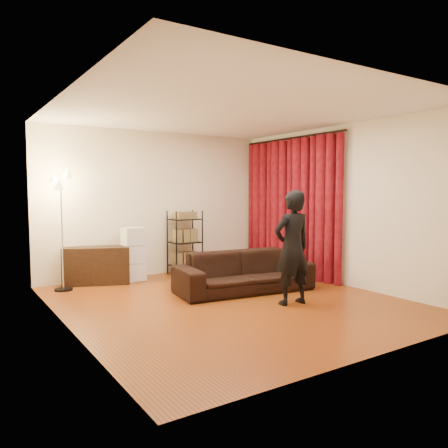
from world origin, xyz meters
TOP-DOWN VIEW (x-y plane):
  - floor at (0.00, 0.00)m, footprint 5.00×5.00m
  - ceiling at (0.00, 0.00)m, footprint 5.00×5.00m
  - wall_back at (0.00, 2.50)m, footprint 5.00×0.00m
  - wall_front at (0.00, -2.50)m, footprint 5.00×0.00m
  - wall_left at (-2.25, 0.00)m, footprint 0.00×5.00m
  - wall_right at (2.25, 0.00)m, footprint 0.00×5.00m
  - curtain_rod at (2.15, 1.12)m, footprint 0.04×2.65m
  - curtain at (2.13, 1.12)m, footprint 0.22×2.65m
  - sofa at (0.54, 0.40)m, footprint 2.25×1.11m
  - person at (0.66, -0.59)m, footprint 0.61×0.42m
  - media_cabinet at (-1.25, 2.23)m, footprint 1.17×0.80m
  - storage_boxes at (-0.62, 2.15)m, footprint 0.40×0.32m
  - wire_shelf at (0.45, 2.22)m, footprint 0.63×0.51m
  - floor_lamp at (-1.85, 2.04)m, footprint 0.43×0.43m

SIDE VIEW (x-z plane):
  - floor at x=0.00m, z-range 0.00..0.00m
  - sofa at x=0.54m, z-range 0.00..0.63m
  - media_cabinet at x=-1.25m, z-range 0.00..0.64m
  - storage_boxes at x=-0.62m, z-range 0.00..0.95m
  - wire_shelf at x=0.45m, z-range 0.00..1.22m
  - person at x=0.66m, z-range 0.00..1.60m
  - floor_lamp at x=-1.85m, z-range 0.00..1.89m
  - curtain at x=2.13m, z-range 0.00..2.55m
  - wall_back at x=0.00m, z-range -1.15..3.85m
  - wall_front at x=0.00m, z-range -1.15..3.85m
  - wall_left at x=-2.25m, z-range -1.15..3.85m
  - wall_right at x=2.25m, z-range -1.15..3.85m
  - curtain_rod at x=2.15m, z-range 2.56..2.60m
  - ceiling at x=0.00m, z-range 2.70..2.70m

